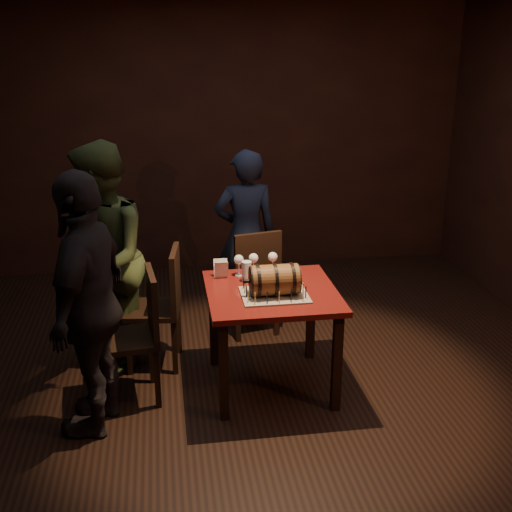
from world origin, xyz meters
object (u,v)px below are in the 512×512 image
barrel_cake (275,280)px  person_back (246,235)px  wine_glass_right (273,258)px  chair_left_rear (163,301)px  wine_glass_left (239,261)px  pint_of_ale (247,272)px  person_left_front (89,305)px  wine_glass_mid (254,259)px  chair_left_front (139,329)px  chair_back (254,277)px  person_left_rear (102,260)px  pub_table (271,304)px

barrel_cake → person_back: bearing=90.3°
wine_glass_right → chair_left_rear: chair_left_rear is taller
wine_glass_left → barrel_cake: bearing=-65.3°
chair_left_rear → person_back: size_ratio=0.61×
wine_glass_left → pint_of_ale: size_ratio=1.07×
wine_glass_left → pint_of_ale: 0.14m
person_left_front → wine_glass_mid: bearing=135.0°
wine_glass_left → chair_left_front: 0.87m
chair_back → person_left_rear: (-1.18, -0.38, 0.34)m
pint_of_ale → person_back: bearing=82.6°
chair_left_front → chair_back: bearing=43.2°
chair_left_rear → chair_back: bearing=28.3°
pint_of_ale → chair_left_rear: 0.72m
chair_back → person_left_rear: person_left_rear is taller
barrel_cake → chair_back: bearing=90.0°
person_back → person_left_front: person_left_front is taller
wine_glass_mid → person_left_rear: (-1.10, 0.15, -0.00)m
pub_table → chair_left_rear: bearing=149.0°
wine_glass_right → chair_left_rear: size_ratio=0.17×
wine_glass_right → wine_glass_left: bearing=-175.0°
wine_glass_mid → wine_glass_right: same height
wine_glass_mid → pint_of_ale: 0.16m
barrel_cake → wine_glass_right: barrel_cake is taller
pub_table → chair_back: chair_back is taller
wine_glass_left → wine_glass_right: (0.26, 0.02, 0.00)m
wine_glass_mid → chair_left_rear: size_ratio=0.17×
barrel_cake → person_left_front: person_left_front is taller
wine_glass_left → person_back: person_back is taller
person_left_rear → person_left_front: 0.78m
chair_back → chair_left_rear: same height
barrel_cake → person_left_rear: size_ratio=0.22×
person_back → person_left_front: size_ratio=0.89×
chair_left_front → person_back: (0.91, 1.29, 0.23)m
barrel_cake → pint_of_ale: (-0.15, 0.29, -0.04)m
chair_left_rear → person_left_rear: person_left_rear is taller
person_left_front → person_left_rear: bearing=-165.9°
pub_table → wine_glass_mid: bearing=103.5°
wine_glass_left → wine_glass_right: bearing=5.0°
wine_glass_mid → chair_left_rear: 0.77m
pint_of_ale → chair_left_front: (-0.77, -0.20, -0.30)m
wine_glass_left → wine_glass_mid: bearing=8.6°
barrel_cake → pint_of_ale: size_ratio=2.55×
barrel_cake → wine_glass_mid: barrel_cake is taller
chair_left_rear → person_back: 1.14m
chair_left_rear → person_left_rear: size_ratio=0.54×
wine_glass_right → person_back: bearing=94.4°
wine_glass_left → person_back: size_ratio=0.11×
wine_glass_mid → person_left_rear: person_left_rear is taller
barrel_cake → wine_glass_left: size_ratio=2.38×
chair_back → person_left_front: (-1.20, -1.16, 0.33)m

